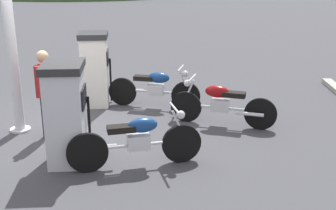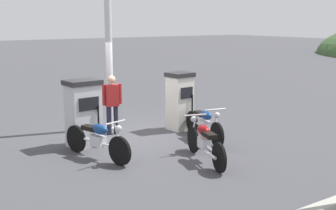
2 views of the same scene
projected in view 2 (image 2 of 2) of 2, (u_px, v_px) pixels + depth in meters
name	position (u px, v px, depth m)	size (l,w,h in m)	color
ground_plane	(134.00, 136.00, 12.06)	(120.00, 120.00, 0.00)	#424247
fuel_pump_near	(83.00, 113.00, 10.99)	(0.69, 0.88, 1.67)	silver
fuel_pump_far	(180.00, 101.00, 12.68)	(0.68, 0.70, 1.66)	silver
motorcycle_near_pump	(98.00, 139.00, 10.04)	(2.13, 0.73, 0.97)	black
motorcycle_far_pump	(205.00, 123.00, 11.55)	(2.06, 0.75, 0.96)	black
motorcycle_extra	(205.00, 141.00, 9.85)	(2.06, 0.85, 0.96)	black
attendant_person	(112.00, 101.00, 12.11)	(0.26, 0.58, 1.64)	#1E1E2D
canopy_support_pole	(109.00, 49.00, 12.51)	(0.40, 0.40, 4.75)	silver
road_edge_kerb	(319.00, 209.00, 7.27)	(0.30, 6.76, 0.12)	#9E9E93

